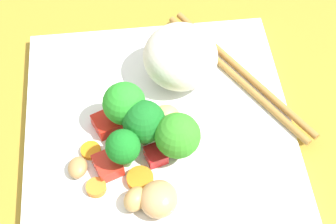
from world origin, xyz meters
The scene contains 19 objects.
ground_plane centered at (0.00, 0.00, -1.00)cm, with size 110.00×110.00×2.00cm, color #A48028.
square_plate centered at (0.00, 0.00, 0.70)cm, with size 28.49×28.49×1.40cm, color white.
rice_mound centered at (-6.00, 3.19, 4.73)cm, with size 8.25×8.24×6.67cm, color white.
broccoli_floret_0 centered at (-0.22, -3.48, 5.26)cm, with size 4.45×4.45×6.22cm.
broccoli_floret_1 centered at (2.25, -1.71, 4.94)cm, with size 4.36×4.36×5.82cm.
broccoli_floret_2 centered at (4.92, -4.03, 4.92)cm, with size 3.45×3.45×5.47cm.
broccoli_floret_3 centered at (4.34, 1.36, 4.95)cm, with size 4.58×4.58×5.95cm.
carrot_slice_0 centered at (2.40, 2.15, 1.76)cm, with size 2.43×2.43×0.73cm, color orange.
carrot_slice_1 centered at (2.82, -7.43, 1.66)cm, with size 2.08×2.08×0.53cm, color orange.
carrot_slice_2 centered at (7.22, -7.11, 1.75)cm, with size 2.02×2.02×0.71cm, color orange.
carrot_slice_3 centered at (6.87, -2.72, 1.79)cm, with size 2.68×2.68×0.78cm, color orange.
pepper_chunk_0 centered at (4.50, -0.87, 2.06)cm, with size 2.16×1.99×1.33cm, color red.
pepper_chunk_1 centered at (5.08, -5.78, 2.14)cm, with size 2.85×2.47×1.48cm, color red.
pepper_chunk_2 centered at (0.42, -5.56, 2.13)cm, with size 2.52×2.72×1.46cm, color red.
chicken_piece_0 centered at (-0.47, 0.63, 2.50)cm, with size 3.11×2.26×2.21cm, color tan.
chicken_piece_1 centered at (9.70, -1.20, 2.68)cm, with size 3.90×3.70×2.57cm, color tan.
chicken_piece_2 centered at (4.88, -8.80, 2.08)cm, with size 2.44×1.94×1.36cm, color #B4864C.
chicken_piece_3 centered at (9.30, -3.42, 2.42)cm, with size 2.63×2.07×2.05cm, color tan.
chopstick_pair centered at (-5.19, 9.79, 1.79)cm, with size 20.85×13.38×0.78cm.
Camera 1 is at (32.08, -3.32, 48.47)cm, focal length 56.69 mm.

